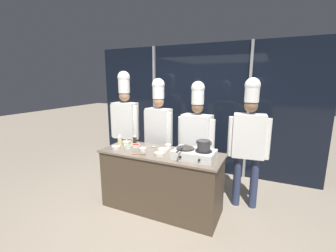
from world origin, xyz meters
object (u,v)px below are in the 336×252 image
at_px(prep_bowl_soy_glaze, 129,141).
at_px(prep_bowl_chicken, 127,143).
at_px(stock_pot, 204,145).
at_px(chef_line, 197,135).
at_px(squeeze_bottle_oil, 120,140).
at_px(chef_head, 125,119).
at_px(prep_bowl_garlic, 116,147).
at_px(prep_bowl_scallions, 128,147).
at_px(prep_bowl_onion, 163,150).
at_px(frying_pan, 185,147).
at_px(chef_sous, 159,126).
at_px(serving_spoon_slotted, 151,146).
at_px(serving_spoon_solid, 141,154).
at_px(portable_stove, 194,154).
at_px(prep_bowl_noodles, 168,146).
at_px(prep_bowl_bell_pepper, 136,145).
at_px(prep_bowl_ginger, 159,154).
at_px(squeeze_bottle_soy, 135,140).
at_px(chef_pastry, 249,136).
at_px(prep_bowl_rice, 143,149).

xyz_separation_m(prep_bowl_soy_glaze, prep_bowl_chicken, (0.04, -0.13, 0.00)).
distance_m(stock_pot, chef_line, 0.68).
height_order(squeeze_bottle_oil, chef_head, chef_head).
distance_m(prep_bowl_garlic, chef_head, 0.97).
distance_m(squeeze_bottle_oil, prep_bowl_scallions, 0.22).
bearing_deg(chef_head, prep_bowl_soy_glaze, 130.13).
distance_m(squeeze_bottle_oil, prep_bowl_onion, 0.78).
bearing_deg(chef_line, frying_pan, 98.17).
bearing_deg(prep_bowl_chicken, chef_sous, 59.29).
height_order(serving_spoon_slotted, serving_spoon_solid, same).
bearing_deg(portable_stove, chef_head, 156.24).
xyz_separation_m(prep_bowl_chicken, chef_sous, (0.32, 0.54, 0.21)).
height_order(prep_bowl_noodles, prep_bowl_bell_pepper, prep_bowl_noodles).
bearing_deg(prep_bowl_noodles, prep_bowl_ginger, -83.51).
bearing_deg(prep_bowl_bell_pepper, prep_bowl_ginger, -22.93).
distance_m(portable_stove, serving_spoon_slotted, 0.82).
height_order(squeeze_bottle_soy, chef_line, chef_line).
bearing_deg(chef_sous, chef_line, -178.60).
height_order(stock_pot, squeeze_bottle_soy, stock_pot).
bearing_deg(chef_line, chef_pastry, -171.37).
xyz_separation_m(prep_bowl_scallions, chef_line, (0.93, 0.61, 0.15)).
xyz_separation_m(prep_bowl_rice, chef_pastry, (1.44, 0.68, 0.21)).
height_order(prep_bowl_soy_glaze, chef_line, chef_line).
bearing_deg(prep_bowl_soy_glaze, stock_pot, -11.49).
relative_size(prep_bowl_rice, prep_bowl_noodles, 1.04).
distance_m(squeeze_bottle_soy, prep_bowl_ginger, 0.69).
relative_size(prep_bowl_soy_glaze, prep_bowl_onion, 0.71).
relative_size(portable_stove, prep_bowl_bell_pepper, 4.00).
xyz_separation_m(stock_pot, prep_bowl_garlic, (-1.37, -0.11, -0.17)).
bearing_deg(chef_head, serving_spoon_solid, 134.14).
bearing_deg(serving_spoon_slotted, chef_line, 32.55).
bearing_deg(prep_bowl_bell_pepper, chef_pastry, 17.99).
bearing_deg(chef_head, prep_bowl_noodles, 157.96).
height_order(prep_bowl_rice, chef_head, chef_head).
relative_size(prep_bowl_noodles, chef_line, 0.05).
relative_size(stock_pot, prep_bowl_noodles, 2.07).
relative_size(squeeze_bottle_soy, prep_bowl_onion, 1.05).
bearing_deg(prep_bowl_onion, serving_spoon_solid, -127.75).
bearing_deg(prep_bowl_bell_pepper, prep_bowl_garlic, -132.53).
height_order(prep_bowl_noodles, serving_spoon_slotted, prep_bowl_noodles).
relative_size(portable_stove, serving_spoon_slotted, 2.34).
bearing_deg(prep_bowl_chicken, squeeze_bottle_soy, 24.59).
height_order(prep_bowl_onion, prep_bowl_chicken, prep_bowl_chicken).
xyz_separation_m(squeeze_bottle_oil, prep_bowl_bell_pepper, (0.27, 0.06, -0.07)).
bearing_deg(prep_bowl_ginger, prep_bowl_noodles, 96.49).
bearing_deg(prep_bowl_rice, portable_stove, 1.63).
bearing_deg(prep_bowl_scallions, prep_bowl_soy_glaze, 120.19).
distance_m(squeeze_bottle_oil, chef_sous, 0.75).
bearing_deg(chef_pastry, prep_bowl_bell_pepper, 10.71).
bearing_deg(portable_stove, squeeze_bottle_soy, 169.26).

